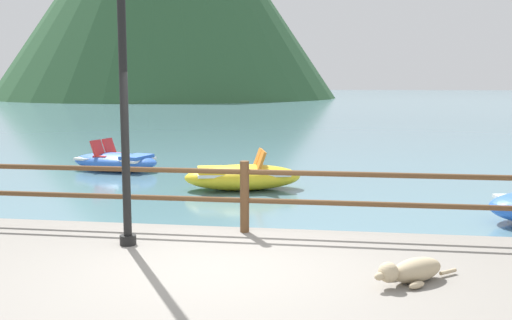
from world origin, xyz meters
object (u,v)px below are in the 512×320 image
at_px(dog_resting, 411,271).
at_px(pedal_boat_2, 242,176).
at_px(lamp_post, 122,23).
at_px(pedal_boat_3, 116,161).

xyz_separation_m(dog_resting, pedal_boat_2, (-2.90, 6.93, -0.23)).
bearing_deg(lamp_post, dog_resting, -15.60).
relative_size(lamp_post, pedal_boat_3, 1.64).
bearing_deg(dog_resting, lamp_post, 164.40).
height_order(lamp_post, pedal_boat_3, lamp_post).
bearing_deg(pedal_boat_3, lamp_post, -67.45).
bearing_deg(pedal_boat_3, dog_resting, -53.96).
bearing_deg(pedal_boat_3, pedal_boat_2, -31.38).
relative_size(pedal_boat_2, pedal_boat_3, 1.02).
relative_size(dog_resting, pedal_boat_3, 0.33).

